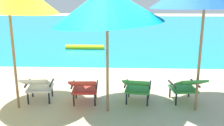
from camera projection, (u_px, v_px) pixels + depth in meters
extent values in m
plane|color=#CCB78E|center=(116.00, 59.00, 9.41)|extent=(40.00, 40.00, 0.00)
cube|color=teal|center=(120.00, 29.00, 16.96)|extent=(40.00, 18.00, 0.01)
cylinder|color=yellow|center=(85.00, 47.00, 10.93)|extent=(1.60, 0.18, 0.18)
cube|color=silver|center=(40.00, 88.00, 5.76)|extent=(0.57, 0.55, 0.04)
cube|color=silver|center=(35.00, 82.00, 5.34)|extent=(0.57, 0.57, 0.27)
cylinder|color=black|center=(32.00, 91.00, 5.99)|extent=(0.04, 0.04, 0.26)
cylinder|color=black|center=(52.00, 91.00, 6.02)|extent=(0.04, 0.04, 0.26)
cylinder|color=black|center=(28.00, 99.00, 5.58)|extent=(0.04, 0.04, 0.26)
cylinder|color=black|center=(49.00, 98.00, 5.61)|extent=(0.04, 0.04, 0.26)
cube|color=black|center=(27.00, 83.00, 5.71)|extent=(0.08, 0.50, 0.03)
cube|color=black|center=(52.00, 83.00, 5.75)|extent=(0.08, 0.50, 0.03)
cube|color=red|center=(85.00, 90.00, 5.67)|extent=(0.55, 0.53, 0.04)
cube|color=red|center=(83.00, 84.00, 5.24)|extent=(0.55, 0.55, 0.27)
cylinder|color=black|center=(76.00, 93.00, 5.91)|extent=(0.04, 0.04, 0.26)
cylinder|color=black|center=(96.00, 93.00, 5.91)|extent=(0.04, 0.04, 0.26)
cylinder|color=black|center=(74.00, 100.00, 5.50)|extent=(0.04, 0.04, 0.26)
cylinder|color=black|center=(95.00, 100.00, 5.51)|extent=(0.04, 0.04, 0.26)
cube|color=black|center=(73.00, 85.00, 5.63)|extent=(0.06, 0.50, 0.03)
cube|color=black|center=(97.00, 84.00, 5.64)|extent=(0.06, 0.50, 0.03)
cube|color=#338E3D|center=(138.00, 89.00, 5.69)|extent=(0.58, 0.57, 0.04)
cube|color=#338E3D|center=(137.00, 83.00, 5.27)|extent=(0.58, 0.58, 0.27)
cylinder|color=black|center=(129.00, 92.00, 5.97)|extent=(0.04, 0.04, 0.26)
cylinder|color=black|center=(148.00, 93.00, 5.89)|extent=(0.04, 0.04, 0.26)
cylinder|color=black|center=(126.00, 99.00, 5.57)|extent=(0.04, 0.04, 0.26)
cylinder|color=black|center=(147.00, 100.00, 5.49)|extent=(0.04, 0.04, 0.26)
cube|color=black|center=(126.00, 83.00, 5.71)|extent=(0.10, 0.50, 0.03)
cube|color=black|center=(150.00, 85.00, 5.62)|extent=(0.10, 0.50, 0.03)
cube|color=#338E3D|center=(183.00, 89.00, 5.72)|extent=(0.58, 0.57, 0.04)
cube|color=#338E3D|center=(191.00, 83.00, 5.30)|extent=(0.59, 0.58, 0.27)
cylinder|color=black|center=(170.00, 92.00, 5.95)|extent=(0.04, 0.04, 0.26)
cylinder|color=black|center=(189.00, 91.00, 5.98)|extent=(0.04, 0.04, 0.26)
cylinder|color=black|center=(176.00, 99.00, 5.54)|extent=(0.04, 0.04, 0.26)
cylinder|color=black|center=(196.00, 99.00, 5.58)|extent=(0.04, 0.04, 0.26)
cube|color=black|center=(172.00, 84.00, 5.67)|extent=(0.10, 0.50, 0.03)
cube|color=black|center=(195.00, 83.00, 5.72)|extent=(0.10, 0.50, 0.03)
cylinder|color=olive|center=(14.00, 60.00, 5.20)|extent=(0.05, 0.05, 2.03)
cylinder|color=olive|center=(107.00, 68.00, 5.07)|extent=(0.05, 0.05, 1.78)
cone|color=#0A93AD|center=(107.00, 5.00, 4.76)|extent=(2.37, 2.34, 0.78)
cylinder|color=olive|center=(199.00, 61.00, 5.08)|extent=(0.05, 0.05, 2.07)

